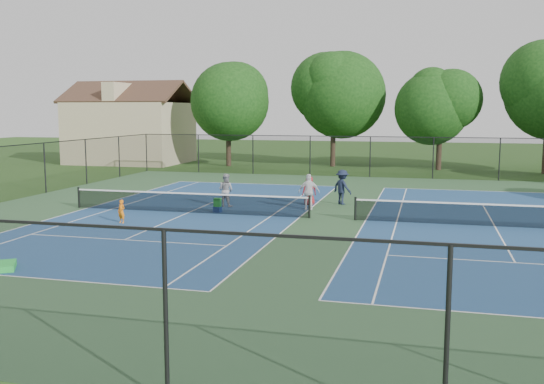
% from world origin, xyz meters
% --- Properties ---
extents(ground, '(140.00, 140.00, 0.00)m').
position_xyz_m(ground, '(0.00, 0.00, 0.00)').
color(ground, '#234716').
rests_on(ground, ground).
extents(court_pad, '(36.00, 36.00, 0.01)m').
position_xyz_m(court_pad, '(0.00, 0.00, 0.00)').
color(court_pad, '#29492A').
rests_on(court_pad, ground).
extents(tennis_court_left, '(12.00, 23.83, 1.07)m').
position_xyz_m(tennis_court_left, '(-7.00, 0.00, 0.10)').
color(tennis_court_left, navy).
rests_on(tennis_court_left, ground).
extents(tennis_court_right, '(12.00, 23.83, 1.07)m').
position_xyz_m(tennis_court_right, '(7.00, 0.00, 0.10)').
color(tennis_court_right, navy).
rests_on(tennis_court_right, ground).
extents(perimeter_fence, '(36.08, 36.08, 3.02)m').
position_xyz_m(perimeter_fence, '(0.00, 0.00, 1.60)').
color(perimeter_fence, black).
rests_on(perimeter_fence, ground).
extents(tree_back_a, '(6.80, 6.80, 9.15)m').
position_xyz_m(tree_back_a, '(-13.00, 24.00, 6.04)').
color(tree_back_a, '#2D2116').
rests_on(tree_back_a, ground).
extents(tree_back_b, '(7.60, 7.60, 10.03)m').
position_xyz_m(tree_back_b, '(-4.00, 26.00, 6.60)').
color(tree_back_b, '#2D2116').
rests_on(tree_back_b, ground).
extents(tree_back_c, '(6.00, 6.00, 8.40)m').
position_xyz_m(tree_back_c, '(5.00, 25.00, 5.48)').
color(tree_back_c, '#2D2116').
rests_on(tree_back_c, ground).
extents(clapboard_house, '(10.80, 8.10, 7.65)m').
position_xyz_m(clapboard_house, '(-23.00, 25.00, 3.09)').
color(clapboard_house, tan).
rests_on(clapboard_house, ground).
extents(child_player, '(0.43, 0.35, 1.04)m').
position_xyz_m(child_player, '(-8.82, -3.24, 0.52)').
color(child_player, orange).
rests_on(child_player, ground).
extents(instructor, '(0.95, 0.82, 1.70)m').
position_xyz_m(instructor, '(-5.87, 2.28, 0.85)').
color(instructor, gray).
rests_on(instructor, ground).
extents(bystander_a, '(1.11, 0.61, 1.80)m').
position_xyz_m(bystander_a, '(-1.53, 2.36, 0.90)').
color(bystander_a, silver).
rests_on(bystander_a, ground).
extents(bystander_b, '(1.36, 1.25, 1.83)m').
position_xyz_m(bystander_b, '(-0.17, 4.50, 0.92)').
color(bystander_b, '#171F33').
rests_on(bystander_b, ground).
extents(bystander_c, '(0.88, 0.74, 1.52)m').
position_xyz_m(bystander_c, '(-1.81, 3.89, 0.76)').
color(bystander_c, maroon).
rests_on(bystander_c, ground).
extents(ball_crate, '(0.37, 0.36, 0.28)m').
position_xyz_m(ball_crate, '(-5.69, 0.51, 0.14)').
color(ball_crate, navy).
rests_on(ball_crate, ground).
extents(ball_hopper, '(0.33, 0.29, 0.41)m').
position_xyz_m(ball_hopper, '(-5.69, 0.51, 0.49)').
color(ball_hopper, green).
rests_on(ball_hopper, ball_crate).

